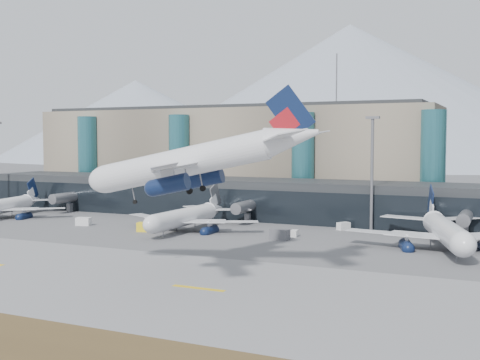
# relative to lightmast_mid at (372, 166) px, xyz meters

# --- Properties ---
(ground) EXTENTS (900.00, 900.00, 0.00)m
(ground) POSITION_rel_lightmast_mid_xyz_m (-30.00, -48.00, -14.42)
(ground) COLOR #515154
(ground) RESTS_ON ground
(runway_strip) EXTENTS (400.00, 40.00, 0.04)m
(runway_strip) POSITION_rel_lightmast_mid_xyz_m (-30.00, -63.00, -14.40)
(runway_strip) COLOR slate
(runway_strip) RESTS_ON ground
(runway_markings) EXTENTS (128.00, 1.00, 0.02)m
(runway_markings) POSITION_rel_lightmast_mid_xyz_m (-30.00, -63.00, -14.37)
(runway_markings) COLOR gold
(runway_markings) RESTS_ON ground
(concourse) EXTENTS (170.00, 27.00, 10.00)m
(concourse) POSITION_rel_lightmast_mid_xyz_m (-30.02, 9.73, -9.45)
(concourse) COLOR black
(concourse) RESTS_ON ground
(terminal_main) EXTENTS (130.00, 30.00, 31.00)m
(terminal_main) POSITION_rel_lightmast_mid_xyz_m (-55.00, 42.00, 1.03)
(terminal_main) COLOR gray
(terminal_main) RESTS_ON ground
(teal_towers) EXTENTS (116.40, 19.40, 46.00)m
(teal_towers) POSITION_rel_lightmast_mid_xyz_m (-44.99, 26.01, -0.41)
(teal_towers) COLOR #27646E
(teal_towers) RESTS_ON ground
(mountain_ridge) EXTENTS (910.00, 400.00, 110.00)m
(mountain_ridge) POSITION_rel_lightmast_mid_xyz_m (-14.03, 332.00, 31.33)
(mountain_ridge) COLOR gray
(mountain_ridge) RESTS_ON ground
(lightmast_mid) EXTENTS (3.00, 1.20, 25.60)m
(lightmast_mid) POSITION_rel_lightmast_mid_xyz_m (0.00, 0.00, 0.00)
(lightmast_mid) COLOR slate
(lightmast_mid) RESTS_ON ground
(hero_jet) EXTENTS (38.49, 38.62, 12.52)m
(hero_jet) POSITION_rel_lightmast_mid_xyz_m (-12.59, -55.70, 4.23)
(hero_jet) COLOR silver
(hero_jet) RESTS_ON ground
(jet_parked_left) EXTENTS (32.90, 33.80, 10.87)m
(jet_parked_left) POSITION_rel_lightmast_mid_xyz_m (-92.75, -15.67, -10.31)
(jet_parked_left) COLOR silver
(jet_parked_left) RESTS_ON ground
(jet_parked_mid) EXTENTS (34.93, 33.69, 11.24)m
(jet_parked_mid) POSITION_rel_lightmast_mid_xyz_m (-37.55, -15.69, -10.17)
(jet_parked_mid) COLOR silver
(jet_parked_mid) RESTS_ON ground
(jet_parked_right) EXTENTS (36.67, 38.35, 12.31)m
(jet_parked_right) POSITION_rel_lightmast_mid_xyz_m (16.89, -15.51, -9.76)
(jet_parked_right) COLOR silver
(jet_parked_right) RESTS_ON ground
(veh_a) EXTENTS (3.76, 2.66, 1.91)m
(veh_a) POSITION_rel_lightmast_mid_xyz_m (-63.89, -20.93, -13.46)
(veh_a) COLOR silver
(veh_a) RESTS_ON ground
(veh_c) EXTENTS (4.08, 2.40, 2.17)m
(veh_c) POSITION_rel_lightmast_mid_xyz_m (-14.21, -20.61, -13.33)
(veh_c) COLOR #505055
(veh_c) RESTS_ON ground
(veh_d) EXTENTS (2.92, 3.35, 1.69)m
(veh_d) POSITION_rel_lightmast_mid_xyz_m (-5.83, -2.00, -13.57)
(veh_d) COLOR silver
(veh_d) RESTS_ON ground
(veh_f) EXTENTS (2.22, 3.81, 2.05)m
(veh_f) POSITION_rel_lightmast_mid_xyz_m (-103.11, -6.09, -13.39)
(veh_f) COLOR #505055
(veh_f) RESTS_ON ground
(veh_g) EXTENTS (1.62, 2.48, 1.37)m
(veh_g) POSITION_rel_lightmast_mid_xyz_m (-12.79, -15.65, -13.74)
(veh_g) COLOR silver
(veh_g) RESTS_ON ground
(veh_h) EXTENTS (4.03, 2.70, 2.05)m
(veh_h) POSITION_rel_lightmast_mid_xyz_m (-45.11, -22.84, -13.40)
(veh_h) COLOR yellow
(veh_h) RESTS_ON ground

